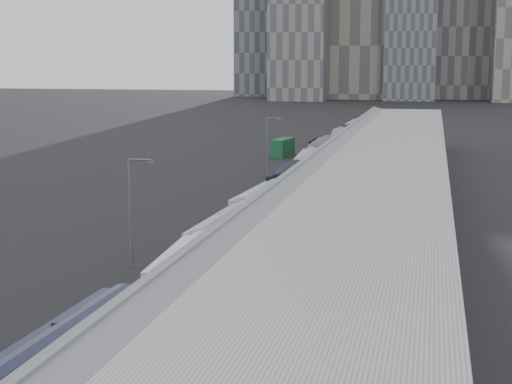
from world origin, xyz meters
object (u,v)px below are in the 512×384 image
(bus_7, at_px, (322,154))
(street_lamp_near, at_px, (132,204))
(bus_3, at_px, (226,241))
(shipping_container, at_px, (283,148))
(bus_5, at_px, (288,185))
(bus_1, at_px, (63,379))
(bus_4, at_px, (260,209))
(bus_6, at_px, (308,168))
(bus_10, at_px, (356,131))
(bus_9, at_px, (347,138))
(suv, at_px, (318,142))
(bus_8, at_px, (340,144))
(bus_2, at_px, (189,275))
(street_lamp_far, at_px, (268,142))

(bus_7, distance_m, street_lamp_near, 62.19)
(bus_3, relative_size, shipping_container, 2.00)
(bus_5, xyz_separation_m, street_lamp_near, (-5.97, -32.26, 3.31))
(bus_1, xyz_separation_m, bus_4, (-0.55, 42.47, -0.24))
(bus_3, xyz_separation_m, bus_6, (-0.45, 43.89, -0.02))
(bus_10, bearing_deg, bus_9, -88.90)
(shipping_container, xyz_separation_m, suv, (3.33, 17.18, -0.72))
(bus_4, height_order, bus_8, bus_8)
(street_lamp_near, bearing_deg, bus_3, 28.88)
(bus_6, xyz_separation_m, street_lamp_near, (-5.88, -47.38, 3.32))
(bus_2, bearing_deg, bus_1, -93.67)
(bus_2, bearing_deg, bus_5, 87.35)
(bus_9, bearing_deg, bus_8, -88.33)
(bus_9, distance_m, street_lamp_near, 89.62)
(bus_4, bearing_deg, street_lamp_far, 104.26)
(bus_4, bearing_deg, suv, 97.67)
(bus_3, bearing_deg, bus_1, -87.23)
(suv, bearing_deg, bus_10, 78.40)
(bus_10, distance_m, shipping_container, 34.46)
(bus_1, distance_m, bus_5, 56.88)
(bus_9, bearing_deg, bus_2, -88.95)
(bus_4, bearing_deg, bus_9, 93.42)
(bus_4, relative_size, bus_7, 0.90)
(bus_2, height_order, bus_5, bus_5)
(bus_8, distance_m, bus_9, 12.32)
(bus_4, distance_m, suv, 70.75)
(bus_3, bearing_deg, bus_2, -86.43)
(street_lamp_far, bearing_deg, bus_7, 68.57)
(bus_4, relative_size, bus_9, 0.94)
(bus_1, height_order, street_lamp_far, street_lamp_far)
(bus_6, bearing_deg, street_lamp_near, -100.80)
(suv, bearing_deg, bus_5, -78.38)
(bus_2, distance_m, bus_3, 10.18)
(bus_3, distance_m, street_lamp_far, 45.08)
(bus_1, height_order, shipping_container, bus_1)
(street_lamp_near, height_order, suv, street_lamp_near)
(bus_7, relative_size, bus_9, 1.04)
(bus_1, distance_m, bus_6, 71.99)
(bus_3, distance_m, bus_7, 58.34)
(bus_2, distance_m, suv, 95.29)
(bus_3, relative_size, bus_5, 1.01)
(bus_10, bearing_deg, bus_4, -88.87)
(bus_1, xyz_separation_m, bus_7, (-0.65, 86.44, -0.06))
(bus_5, bearing_deg, suv, 94.07)
(bus_5, height_order, bus_10, bus_10)
(bus_4, relative_size, bus_8, 0.87)
(bus_3, xyz_separation_m, bus_9, (0.21, 85.83, 0.02))
(bus_6, height_order, street_lamp_near, street_lamp_near)
(bus_3, relative_size, street_lamp_near, 1.54)
(bus_5, height_order, bus_8, bus_8)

